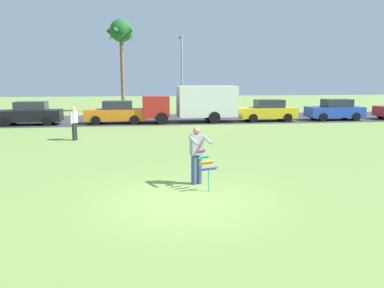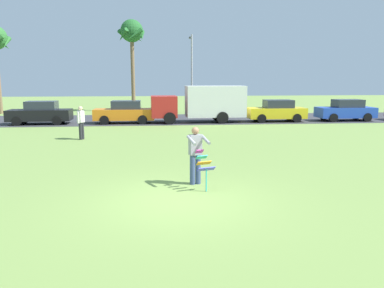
% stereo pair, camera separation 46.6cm
% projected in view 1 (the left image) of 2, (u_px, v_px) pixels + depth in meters
% --- Properties ---
extents(ground_plane, '(120.00, 120.00, 0.00)m').
position_uv_depth(ground_plane, '(183.00, 200.00, 9.79)').
color(ground_plane, olive).
extents(road_strip, '(120.00, 8.00, 0.01)m').
position_uv_depth(road_strip, '(154.00, 119.00, 29.27)').
color(road_strip, '#38383D').
rests_on(road_strip, ground).
extents(person_kite_flyer, '(0.67, 0.75, 1.73)m').
position_uv_depth(person_kite_flyer, '(197.00, 153.00, 11.14)').
color(person_kite_flyer, '#384772').
rests_on(person_kite_flyer, ground).
extents(kite_held, '(0.53, 0.71, 1.12)m').
position_uv_depth(kite_held, '(206.00, 164.00, 10.61)').
color(kite_held, '#D83399').
rests_on(kite_held, ground).
extents(parked_car_black, '(4.24, 1.92, 1.60)m').
position_uv_depth(parked_car_black, '(30.00, 114.00, 25.65)').
color(parked_car_black, black).
rests_on(parked_car_black, ground).
extents(parked_car_orange, '(4.21, 1.85, 1.60)m').
position_uv_depth(parked_car_orange, '(116.00, 113.00, 26.43)').
color(parked_car_orange, orange).
rests_on(parked_car_orange, ground).
extents(parked_truck_red_cab, '(6.75, 2.24, 2.62)m').
position_uv_depth(parked_truck_red_cab, '(196.00, 103.00, 27.08)').
color(parked_truck_red_cab, '#B2231E').
rests_on(parked_truck_red_cab, ground).
extents(parked_car_yellow, '(4.20, 1.84, 1.60)m').
position_uv_depth(parked_car_yellow, '(267.00, 111.00, 27.91)').
color(parked_car_yellow, yellow).
rests_on(parked_car_yellow, ground).
extents(parked_car_blue, '(4.20, 1.84, 1.60)m').
position_uv_depth(parked_car_blue, '(335.00, 110.00, 28.63)').
color(parked_car_blue, '#2347B7').
rests_on(parked_car_blue, ground).
extents(palm_tree_right_near, '(2.58, 2.71, 8.59)m').
position_uv_depth(palm_tree_right_near, '(121.00, 35.00, 34.98)').
color(palm_tree_right_near, brown).
rests_on(palm_tree_right_near, ground).
extents(streetlight_pole, '(0.24, 1.65, 7.00)m').
position_uv_depth(streetlight_pole, '(182.00, 69.00, 33.99)').
color(streetlight_pole, '#9E9EA3').
rests_on(streetlight_pole, ground).
extents(person_walker_near, '(0.34, 0.53, 1.73)m').
position_uv_depth(person_walker_near, '(74.00, 122.00, 19.24)').
color(person_walker_near, '#26262B').
rests_on(person_walker_near, ground).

